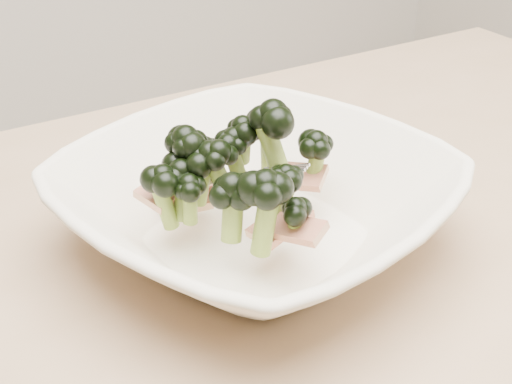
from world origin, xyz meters
TOP-DOWN VIEW (x-y plane):
  - dining_table at (0.00, 0.00)m, footprint 1.20×0.80m
  - broccoli_dish at (-0.02, 0.06)m, footprint 0.39×0.39m

SIDE VIEW (x-z plane):
  - dining_table at x=0.00m, z-range 0.28..1.03m
  - broccoli_dish at x=-0.02m, z-range 0.73..0.86m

